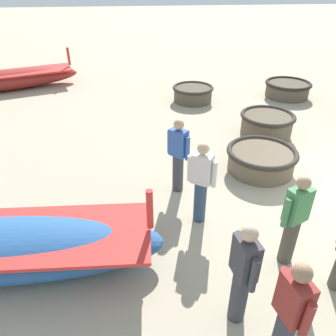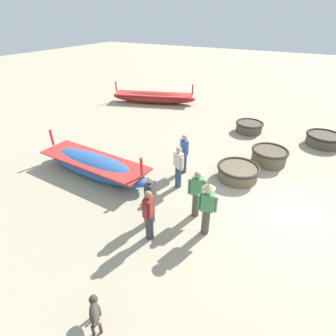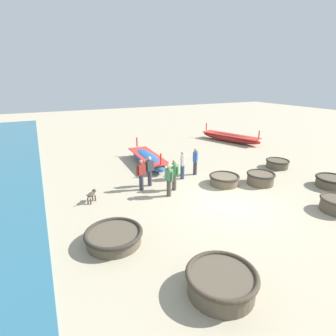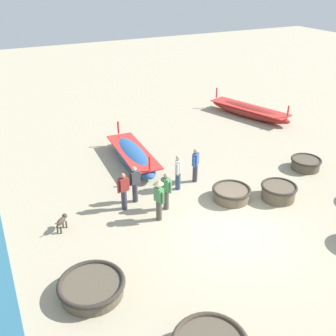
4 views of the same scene
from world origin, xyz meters
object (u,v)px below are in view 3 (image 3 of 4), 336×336
Objects in this scene: fisherman_standing_right at (183,164)px; coracle_far_right at (332,182)px; coracle_beside_post at (114,236)px; long_boat_ochre_hull at (230,137)px; coracle_nearest at (221,281)px; dog at (92,194)px; coracle_front_right at (224,179)px; coracle_upturned at (277,163)px; fisherman_by_coracle at (150,170)px; fisherman_hauling at (195,161)px; fisherman_crouching at (174,174)px; long_boat_green_hull at (148,159)px; coracle_far_left at (261,178)px; fisherman_standing_left at (169,177)px; fisherman_with_hat at (141,174)px.

coracle_far_right is at bearing -34.93° from fisherman_standing_right.
long_boat_ochre_hull reaches higher than coracle_beside_post.
coracle_nearest is 7.13m from dog.
coracle_upturned is (4.68, 0.73, -0.00)m from coracle_front_right.
fisherman_hauling is at bearing 7.06° from fisherman_by_coracle.
dog is at bearing -153.13° from long_boat_ochre_hull.
coracle_beside_post is 1.25× the size of fisherman_crouching.
fisherman_by_coracle is (-10.15, -6.09, 0.45)m from long_boat_ochre_hull.
fisherman_by_coracle is at bearing -110.41° from long_boat_green_hull.
coracle_front_right is 1.08× the size of coracle_far_left.
fisherman_standing_right is at bearing 171.06° from coracle_upturned.
long_boat_ochre_hull is at bearing 17.35° from long_boat_green_hull.
fisherman_hauling is 2.53m from fisherman_crouching.
long_boat_green_hull is 9.35m from long_boat_ochre_hull.
coracle_far_left is 0.74× the size of coracle_beside_post.
fisherman_crouching is at bearing 168.26° from coracle_front_right.
fisherman_standing_right is 2.00m from fisherman_by_coracle.
coracle_far_left is 9.76m from long_boat_ochre_hull.
dog is at bearing -168.66° from fisherman_by_coracle.
coracle_nearest is at bearing -141.59° from coracle_far_left.
coracle_far_left reaches higher than coracle_beside_post.
coracle_far_left is (1.76, -0.79, 0.05)m from coracle_front_right.
long_boat_ochre_hull is 14.83m from dog.
long_boat_green_hull is 9.10× the size of dog.
dog is at bearing -170.75° from fisherman_hauling.
coracle_nearest is at bearing -128.39° from coracle_front_right.
coracle_far_left is 8.51m from coracle_beside_post.
coracle_front_right is 6.70m from dog.
fisherman_standing_left reaches higher than fisherman_hauling.
coracle_nearest is at bearing -98.40° from fisherman_by_coracle.
coracle_front_right is 10.14m from long_boat_ochre_hull.
coracle_upturned is at bearing 27.45° from coracle_far_left.
fisherman_crouching is at bearing -94.56° from long_boat_green_hull.
fisherman_hauling is 6.16m from dog.
fisherman_by_coracle is at bearing 152.63° from coracle_far_right.
coracle_front_right is 1.00× the size of fisherman_crouching.
fisherman_crouching is 4.01m from dog.
dog is at bearing 178.70° from coracle_upturned.
fisherman_crouching is 0.79m from fisherman_standing_left.
long_boat_green_hull is 2.98× the size of fisherman_standing_left.
fisherman_standing_left is at bearing -134.73° from fisherman_standing_right.
fisherman_hauling is at bearing 166.68° from coracle_upturned.
dog is (-11.39, 3.69, 0.08)m from coracle_far_right.
coracle_nearest is at bearing -102.21° from long_boat_green_hull.
coracle_front_right is 0.27× the size of long_boat_ochre_hull.
long_boat_ochre_hull is 9.18m from fisherman_hauling.
coracle_nearest reaches higher than coracle_upturned.
coracle_far_left is 7.00m from long_boat_green_hull.
fisherman_standing_right is 1.00× the size of fisherman_crouching.
fisherman_with_hat is at bearing 155.88° from coracle_far_right.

